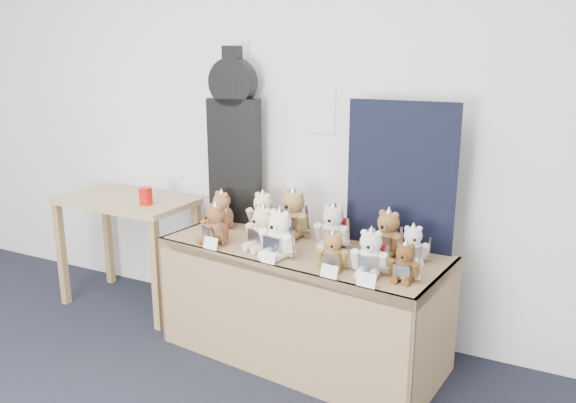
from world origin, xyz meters
The scene contains 22 objects.
room_shell centered at (0.70, 2.49, 1.44)m, with size 6.00×6.00×6.00m.
display_table centered at (0.79, 1.98, 0.54)m, with size 1.72×0.87×0.69m.
side_table centered at (-0.62, 2.14, 0.67)m, with size 0.96×0.54×0.80m.
guitar_case centered at (0.16, 2.33, 1.24)m, with size 0.35×0.13×1.14m.
navy_board centered at (1.28, 2.30, 1.11)m, with size 0.63×0.02×0.84m, color black.
red_cup centered at (-0.38, 2.07, 0.85)m, with size 0.09×0.09×0.12m, color #AF150B.
teddy_front_far_left centered at (0.31, 1.88, 0.80)m, with size 0.21×0.22×0.27m.
teddy_front_left centered at (0.61, 1.92, 0.80)m, with size 0.23×0.22×0.29m.
teddy_front_centre centered at (0.75, 1.85, 0.81)m, with size 0.25×0.22×0.30m.
teddy_front_right centered at (1.08, 1.81, 0.78)m, with size 0.19×0.17×0.22m.
teddy_front_far_right centered at (1.28, 1.83, 0.79)m, with size 0.22×0.19×0.26m.
teddy_front_end centered at (1.46, 1.83, 0.78)m, with size 0.18×0.14×0.22m.
teddy_back_left centered at (0.42, 2.24, 0.80)m, with size 0.23×0.19×0.28m.
teddy_back_centre_left centered at (0.65, 2.20, 0.82)m, with size 0.27×0.22×0.34m.
teddy_back_centre_right centered at (0.95, 2.13, 0.80)m, with size 0.23×0.20×0.28m.
teddy_back_right centered at (1.27, 2.14, 0.80)m, with size 0.24×0.21×0.29m.
teddy_back_end centered at (1.43, 2.09, 0.78)m, with size 0.19×0.18×0.23m.
teddy_back_far_left centered at (0.15, 2.17, 0.80)m, with size 0.22×0.20×0.27m.
entry_card_a centered at (0.35, 1.77, 0.73)m, with size 0.10×0.00×0.07m, color white.
entry_card_b centered at (0.75, 1.72, 0.72)m, with size 0.09×0.00×0.06m, color white.
entry_card_c centered at (1.12, 1.68, 0.72)m, with size 0.09×0.00×0.07m, color white.
entry_card_d centered at (1.32, 1.65, 0.73)m, with size 0.10×0.00×0.07m, color white.
Camera 1 is at (2.12, -0.74, 1.76)m, focal length 35.00 mm.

